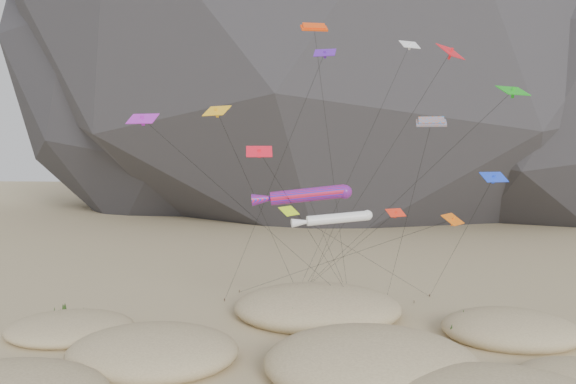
# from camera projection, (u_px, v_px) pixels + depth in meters

# --- Properties ---
(dunes) EXTENTS (48.47, 39.49, 4.17)m
(dunes) POSITION_uv_depth(u_px,v_px,m) (301.00, 358.00, 39.60)
(dunes) COLOR #CCB789
(dunes) RESTS_ON ground
(dune_grass) EXTENTS (43.76, 27.32, 1.46)m
(dune_grass) POSITION_uv_depth(u_px,v_px,m) (295.00, 358.00, 39.50)
(dune_grass) COLOR black
(dune_grass) RESTS_ON ground
(kite_stakes) EXTENTS (21.44, 5.31, 0.30)m
(kite_stakes) POSITION_uv_depth(u_px,v_px,m) (330.00, 298.00, 58.46)
(kite_stakes) COLOR #3F2D1E
(kite_stakes) RESTS_ON ground
(rainbow_tube_kite) EXTENTS (8.33, 15.74, 12.69)m
(rainbow_tube_kite) POSITION_uv_depth(u_px,v_px,m) (304.00, 195.00, 46.24)
(rainbow_tube_kite) COLOR red
(rainbow_tube_kite) RESTS_ON ground
(white_tube_kite) EXTENTS (5.99, 19.60, 11.05)m
(white_tube_kite) POSITION_uv_depth(u_px,v_px,m) (334.00, 219.00, 41.05)
(white_tube_kite) COLOR white
(white_tube_kite) RESTS_ON ground
(orange_parafoil) EXTENTS (4.55, 13.14, 26.53)m
(orange_parafoil) POSITION_uv_depth(u_px,v_px,m) (315.00, 32.00, 48.59)
(orange_parafoil) COLOR #F0410C
(orange_parafoil) RESTS_ON ground
(multi_parafoil) EXTENTS (3.31, 13.92, 18.14)m
(multi_parafoil) POSITION_uv_depth(u_px,v_px,m) (431.00, 125.00, 44.31)
(multi_parafoil) COLOR orange
(multi_parafoil) RESTS_ON ground
(delta_kites) EXTENTS (32.28, 19.63, 25.15)m
(delta_kites) POSITION_uv_depth(u_px,v_px,m) (364.00, 130.00, 44.74)
(delta_kites) COLOR orange
(delta_kites) RESTS_ON ground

